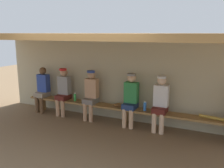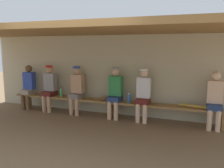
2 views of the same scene
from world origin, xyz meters
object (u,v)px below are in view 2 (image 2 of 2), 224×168
object	(u,v)px
player_in_blue	(77,88)
player_near_post	(215,98)
player_with_sunglasses	(115,90)
water_bottle_blue	(61,93)
player_in_white	(28,85)
water_bottle_orange	(129,98)
player_rightmost	(143,92)
baseball_bat	(196,106)
player_leftmost	(49,86)
bench	(111,103)
baseball_glove_tan	(104,98)

from	to	relation	value
player_in_blue	player_near_post	size ratio (longest dim) A/B	1.01
player_with_sunglasses	water_bottle_blue	size ratio (longest dim) A/B	5.99
player_in_white	player_in_blue	bearing A→B (deg)	0.02
player_in_blue	water_bottle_orange	distance (m)	1.54
player_in_blue	player_near_post	world-z (taller)	player_in_blue
player_rightmost	baseball_bat	world-z (taller)	player_rightmost
baseball_bat	player_in_white	bearing A→B (deg)	-167.98
player_rightmost	player_in_white	distance (m)	3.56
player_in_blue	player_rightmost	size ratio (longest dim) A/B	1.00
player_leftmost	baseball_bat	xyz separation A→B (m)	(4.08, -0.00, -0.25)
bench	baseball_bat	xyz separation A→B (m)	(2.16, -0.00, 0.11)
water_bottle_orange	water_bottle_blue	world-z (taller)	water_bottle_orange
player_near_post	player_in_blue	bearing A→B (deg)	179.99
player_leftmost	water_bottle_blue	xyz separation A→B (m)	(0.38, 0.00, -0.18)
water_bottle_blue	player_in_blue	bearing A→B (deg)	-0.16
player_leftmost	water_bottle_orange	xyz separation A→B (m)	(2.43, -0.03, -0.17)
bench	baseball_glove_tan	xyz separation A→B (m)	(-0.21, 0.02, 0.12)
water_bottle_orange	baseball_glove_tan	distance (m)	0.72
player_near_post	player_in_white	world-z (taller)	same
baseball_glove_tan	bench	bearing A→B (deg)	-35.84
player_in_blue	water_bottle_blue	bearing A→B (deg)	179.84
player_in_blue	water_bottle_blue	distance (m)	0.55
player_near_post	player_rightmost	size ratio (longest dim) A/B	0.99
baseball_bat	player_in_blue	bearing A→B (deg)	-168.00
player_in_blue	player_in_white	world-z (taller)	player_in_blue
water_bottle_blue	bench	bearing A→B (deg)	-0.19
player_leftmost	player_with_sunglasses	world-z (taller)	same
player_in_blue	player_leftmost	world-z (taller)	same
baseball_glove_tan	player_in_white	bearing A→B (deg)	148.91
water_bottle_orange	player_leftmost	bearing A→B (deg)	179.32
bench	player_near_post	bearing A→B (deg)	0.07
player_leftmost	player_with_sunglasses	bearing A→B (deg)	0.00
bench	player_with_sunglasses	world-z (taller)	player_with_sunglasses
player_near_post	player_with_sunglasses	world-z (taller)	player_with_sunglasses
player_leftmost	baseball_bat	distance (m)	4.09
player_in_blue	player_leftmost	bearing A→B (deg)	180.00
baseball_glove_tan	baseball_bat	xyz separation A→B (m)	(2.37, -0.02, -0.01)
bench	player_in_blue	xyz separation A→B (m)	(-1.02, 0.00, 0.36)
player_leftmost	water_bottle_orange	size ratio (longest dim) A/B	5.62
player_in_blue	baseball_bat	xyz separation A→B (m)	(3.18, -0.00, -0.25)
player_rightmost	player_leftmost	bearing A→B (deg)	180.00
water_bottle_blue	player_with_sunglasses	bearing A→B (deg)	-0.05
player_in_white	baseball_glove_tan	distance (m)	2.48
player_with_sunglasses	player_near_post	bearing A→B (deg)	-0.01
baseball_glove_tan	water_bottle_blue	bearing A→B (deg)	149.09
player_near_post	water_bottle_blue	distance (m)	4.08
player_near_post	water_bottle_blue	bearing A→B (deg)	179.97
player_near_post	player_rightmost	bearing A→B (deg)	179.98
player_rightmost	baseball_glove_tan	bearing A→B (deg)	179.33
player_near_post	player_with_sunglasses	bearing A→B (deg)	179.99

